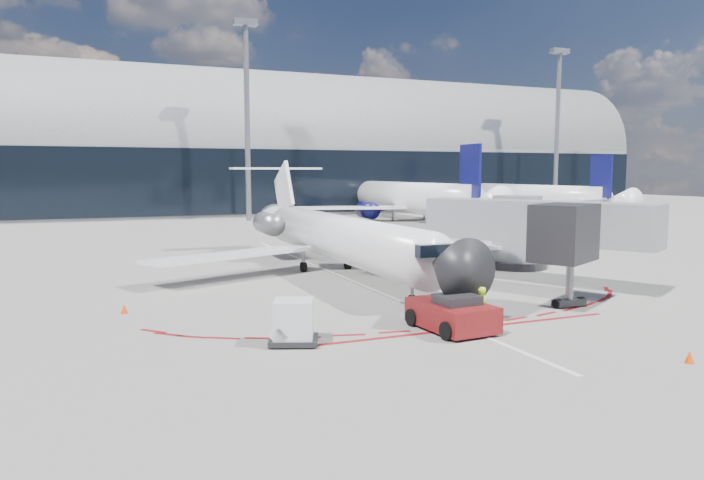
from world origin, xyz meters
name	(u,v)px	position (x,y,z in m)	size (l,w,h in m)	color
ground	(356,283)	(0.00, 0.00, 0.00)	(260.00, 260.00, 0.00)	slate
apron_centerline	(344,277)	(0.00, 2.00, 0.01)	(0.25, 40.00, 0.01)	silver
apron_stop_bar	(466,329)	(0.00, -11.50, 0.01)	(14.00, 0.25, 0.01)	maroon
terminal_building	(189,157)	(0.00, 64.97, 8.52)	(150.00, 24.15, 24.00)	#929497
jet_bridge	(530,229)	(9.79, -3.01, 3.01)	(10.03, 15.20, 4.90)	gray
light_mast_centre	(247,124)	(5.00, 48.00, 12.50)	(0.70, 0.70, 25.00)	gray
light_mast_east	(557,133)	(55.00, 48.00, 12.50)	(0.70, 0.70, 25.00)	gray
regional_jet	(333,235)	(-0.07, 3.56, 2.41)	(23.37, 28.82, 7.22)	white
pushback_tug	(452,314)	(-0.64, -11.43, 0.66)	(2.68, 5.82, 1.49)	#610D11
ramp_worker	(481,308)	(0.42, -11.89, 0.89)	(0.65, 0.42, 1.77)	#C3FE1A
uld_container	(294,322)	(-7.18, -11.01, 0.82)	(2.20, 2.04, 1.67)	black
safety_cone_left	(124,309)	(-12.74, -3.26, 0.22)	(0.32, 0.32, 0.44)	#FF3C05
safety_cone_right	(690,357)	(4.33, -18.30, 0.21)	(0.31, 0.31, 0.43)	#FF3C05
bg_airliner_0	(405,176)	(24.53, 41.43, 5.85)	(36.18, 38.31, 11.71)	white
bg_airliner_1	(529,179)	(44.64, 41.49, 5.29)	(32.67, 34.60, 10.57)	white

